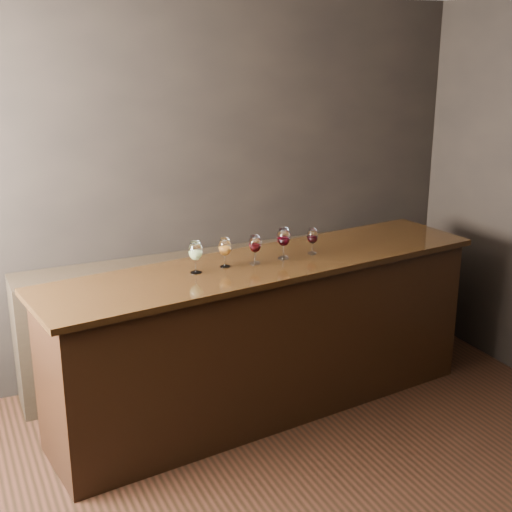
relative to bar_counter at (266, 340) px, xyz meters
name	(u,v)px	position (x,y,z in m)	size (l,w,h in m)	color
room_shell	(245,206)	(-0.69, -1.21, 1.28)	(5.02, 4.52, 2.81)	black
bar_counter	(266,340)	(0.00, 0.00, 0.00)	(3.02, 0.65, 1.06)	black
bar_top	(267,265)	(0.00, 0.00, 0.55)	(3.12, 0.72, 0.04)	black
back_bar_shelf	(196,317)	(-0.26, 0.71, -0.05)	(2.64, 0.40, 0.95)	black
glass_white	(195,252)	(-0.51, -0.02, 0.71)	(0.09, 0.09, 0.21)	white
glass_amber	(225,248)	(-0.29, 0.02, 0.70)	(0.08, 0.08, 0.19)	white
glass_red_a	(255,245)	(-0.09, 0.00, 0.70)	(0.08, 0.08, 0.19)	white
glass_red_b	(284,238)	(0.14, 0.02, 0.71)	(0.09, 0.09, 0.21)	white
glass_red_c	(313,237)	(0.36, 0.04, 0.69)	(0.08, 0.08, 0.18)	white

